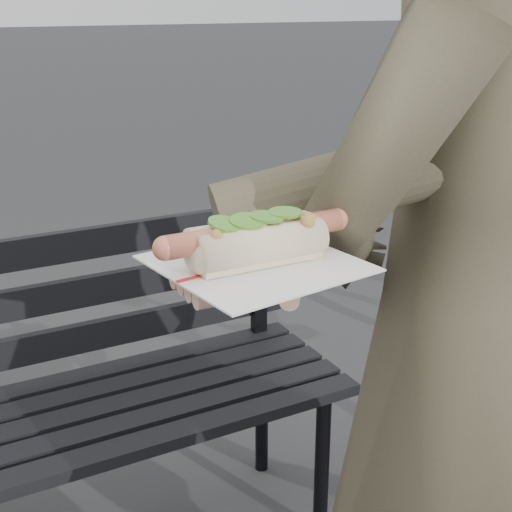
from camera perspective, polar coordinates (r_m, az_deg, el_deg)
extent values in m
cylinder|color=black|center=(2.02, 5.29, -16.45)|extent=(0.04, 0.04, 0.45)
cylinder|color=black|center=(2.26, 0.46, -11.99)|extent=(0.04, 0.04, 0.45)
cube|color=black|center=(1.66, -14.82, -16.00)|extent=(1.50, 0.07, 0.03)
cube|color=black|center=(1.73, -15.57, -14.38)|extent=(1.50, 0.07, 0.03)
cube|color=black|center=(1.80, -16.25, -12.89)|extent=(1.50, 0.07, 0.03)
cube|color=black|center=(1.88, -16.87, -11.52)|extent=(1.50, 0.07, 0.03)
cube|color=black|center=(1.96, -17.44, -10.26)|extent=(1.50, 0.07, 0.03)
cube|color=black|center=(2.07, 0.23, -1.24)|extent=(0.04, 0.03, 0.42)
cube|color=black|center=(1.94, -17.94, -7.15)|extent=(1.50, 0.02, 0.08)
cube|color=black|center=(1.88, -18.36, -3.62)|extent=(1.50, 0.02, 0.08)
cube|color=black|center=(1.84, -18.79, 0.11)|extent=(1.50, 0.02, 0.08)
imported|color=#453D2E|center=(1.14, 16.13, -7.02)|extent=(0.76, 0.60, 1.84)
cylinder|color=#453D2E|center=(0.94, 11.79, 6.79)|extent=(0.51, 0.23, 0.19)
cylinder|color=#D8A384|center=(0.77, 2.26, -0.69)|extent=(0.09, 0.08, 0.07)
ellipsoid|color=#D8A384|center=(0.75, 0.00, -1.80)|extent=(0.10, 0.11, 0.03)
cylinder|color=#D8A384|center=(0.70, -2.81, -3.23)|extent=(0.06, 0.02, 0.02)
cylinder|color=#D8A384|center=(0.72, -3.50, -2.67)|extent=(0.06, 0.02, 0.02)
cylinder|color=#D8A384|center=(0.73, -4.15, -2.14)|extent=(0.06, 0.02, 0.02)
cylinder|color=#D8A384|center=(0.75, -4.78, -1.64)|extent=(0.06, 0.02, 0.02)
cylinder|color=#D8A384|center=(0.71, 2.82, -2.95)|extent=(0.04, 0.05, 0.02)
cube|color=white|center=(0.74, 0.00, -0.58)|extent=(0.21, 0.21, 0.00)
cube|color=#B21E1E|center=(0.74, 0.00, -0.46)|extent=(0.19, 0.03, 0.00)
cylinder|color=#CD6A4F|center=(0.73, 0.00, 1.84)|extent=(0.20, 0.02, 0.02)
sphere|color=#CD6A4F|center=(0.69, -7.30, 0.61)|extent=(0.02, 0.02, 0.02)
sphere|color=#CD6A4F|center=(0.78, 6.48, 2.90)|extent=(0.03, 0.02, 0.02)
sphere|color=#9E6B2D|center=(0.72, 0.47, 2.40)|extent=(0.01, 0.01, 0.01)
sphere|color=#9E6B2D|center=(0.75, 1.67, 2.97)|extent=(0.01, 0.01, 0.01)
sphere|color=#9E6B2D|center=(0.76, 3.91, 3.31)|extent=(0.01, 0.01, 0.01)
sphere|color=#9E6B2D|center=(0.77, 2.66, 2.87)|extent=(0.01, 0.01, 0.01)
sphere|color=#9E6B2D|center=(0.76, 2.42, 3.15)|extent=(0.01, 0.01, 0.01)
sphere|color=#9E6B2D|center=(0.74, 0.11, 2.11)|extent=(0.01, 0.01, 0.01)
sphere|color=#9E6B2D|center=(0.72, -3.31, 1.83)|extent=(0.01, 0.01, 0.01)
sphere|color=#9E6B2D|center=(0.75, 4.57, 2.53)|extent=(0.01, 0.01, 0.01)
sphere|color=#9E6B2D|center=(0.73, 1.90, 2.29)|extent=(0.01, 0.01, 0.01)
sphere|color=#9E6B2D|center=(0.74, 1.12, 2.40)|extent=(0.01, 0.01, 0.01)
sphere|color=#9E6B2D|center=(0.75, 2.84, 2.85)|extent=(0.01, 0.01, 0.01)
sphere|color=#9E6B2D|center=(0.75, 3.53, 3.11)|extent=(0.01, 0.01, 0.01)
sphere|color=#9E6B2D|center=(0.73, 2.67, 2.33)|extent=(0.01, 0.01, 0.01)
sphere|color=#9E6B2D|center=(0.69, -3.19, 1.67)|extent=(0.01, 0.01, 0.01)
sphere|color=#9E6B2D|center=(0.74, -1.01, 2.71)|extent=(0.01, 0.01, 0.01)
sphere|color=#9E6B2D|center=(0.71, -4.20, 1.73)|extent=(0.01, 0.01, 0.01)
sphere|color=#9E6B2D|center=(0.75, 4.58, 3.08)|extent=(0.01, 0.01, 0.01)
sphere|color=#9E6B2D|center=(0.76, 2.98, 3.11)|extent=(0.01, 0.01, 0.01)
sphere|color=#9E6B2D|center=(0.76, 1.15, 2.76)|extent=(0.01, 0.01, 0.01)
sphere|color=#9E6B2D|center=(0.73, -1.84, 2.12)|extent=(0.01, 0.01, 0.01)
sphere|color=#9E6B2D|center=(0.74, -0.93, 2.29)|extent=(0.01, 0.01, 0.01)
sphere|color=#9E6B2D|center=(0.75, 1.04, 3.08)|extent=(0.01, 0.01, 0.01)
sphere|color=#9E6B2D|center=(0.73, 4.19, 2.77)|extent=(0.01, 0.01, 0.01)
sphere|color=#9E6B2D|center=(0.73, 3.48, 2.29)|extent=(0.01, 0.01, 0.01)
sphere|color=#9E6B2D|center=(0.71, -2.02, 1.55)|extent=(0.01, 0.01, 0.01)
sphere|color=#9E6B2D|center=(0.76, 4.15, 3.06)|extent=(0.01, 0.01, 0.01)
sphere|color=#9E6B2D|center=(0.76, 3.39, 3.28)|extent=(0.01, 0.01, 0.01)
sphere|color=#9E6B2D|center=(0.76, 2.12, 3.12)|extent=(0.01, 0.01, 0.01)
cylinder|color=#4B9228|center=(0.71, -2.46, 2.58)|extent=(0.04, 0.04, 0.01)
cylinder|color=#4B9228|center=(0.72, -0.74, 2.82)|extent=(0.04, 0.04, 0.01)
cylinder|color=#4B9228|center=(0.73, 0.87, 3.15)|extent=(0.04, 0.04, 0.01)
cylinder|color=#4B9228|center=(0.75, 2.35, 3.50)|extent=(0.04, 0.04, 0.00)
cube|color=brown|center=(3.23, -0.20, -6.08)|extent=(0.08, 0.07, 0.00)
cube|color=brown|center=(2.90, -4.27, -9.38)|extent=(0.07, 0.09, 0.00)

